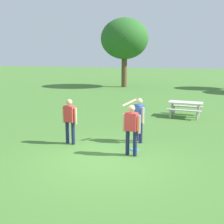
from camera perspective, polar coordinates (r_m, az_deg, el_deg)
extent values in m
plane|color=#447530|center=(8.57, -1.52, -9.84)|extent=(120.00, 120.00, 0.00)
cylinder|color=#1E234C|center=(8.73, 4.81, -6.60)|extent=(0.13, 0.13, 0.82)
cylinder|color=#1E234C|center=(8.83, 3.27, -6.36)|extent=(0.13, 0.13, 0.82)
cube|color=#D83838|center=(8.58, 4.10, -2.04)|extent=(0.42, 0.29, 0.58)
sphere|color=tan|center=(8.49, 4.15, 0.74)|extent=(0.21, 0.21, 0.21)
cylinder|color=tan|center=(8.50, 5.69, -2.57)|extent=(0.09, 0.09, 0.58)
cylinder|color=tan|center=(8.71, 2.54, -2.17)|extent=(0.09, 0.09, 0.58)
cylinder|color=#1E234C|center=(10.07, -9.30, -4.21)|extent=(0.13, 0.13, 0.82)
cylinder|color=#1E234C|center=(9.91, -8.11, -4.42)|extent=(0.13, 0.13, 0.82)
cube|color=#D83838|center=(9.82, -8.83, -0.39)|extent=(0.42, 0.29, 0.58)
sphere|color=tan|center=(9.74, -8.91, 2.06)|extent=(0.21, 0.21, 0.21)
cylinder|color=tan|center=(9.99, -10.01, -0.51)|extent=(0.09, 0.09, 0.58)
cylinder|color=tan|center=(9.67, -7.60, -0.83)|extent=(0.09, 0.09, 0.58)
cylinder|color=#1E234C|center=(10.02, 6.02, -4.20)|extent=(0.13, 0.13, 0.82)
cylinder|color=#1E234C|center=(10.23, 5.28, -3.83)|extent=(0.13, 0.13, 0.82)
cube|color=#3856B7|center=(9.96, 5.73, -0.13)|extent=(0.42, 0.43, 0.58)
sphere|color=beige|center=(9.88, 5.78, 2.28)|extent=(0.21, 0.21, 0.21)
cylinder|color=beige|center=(9.75, 6.49, -0.71)|extent=(0.09, 0.09, 0.58)
cylinder|color=beige|center=(9.98, 3.67, 1.93)|extent=(0.49, 0.45, 0.28)
cylinder|color=#2D9EDB|center=(9.40, 4.80, -7.80)|extent=(0.28, 0.28, 0.03)
cube|color=beige|center=(14.66, 15.09, 1.91)|extent=(1.76, 0.90, 0.06)
cube|color=#B6B2A8|center=(14.15, 14.72, 0.34)|extent=(1.72, 0.40, 0.05)
cube|color=#B6B2A8|center=(15.28, 15.30, 1.14)|extent=(1.72, 0.40, 0.05)
cylinder|color=#B6B2A8|center=(14.82, 12.47, 0.63)|extent=(0.11, 0.11, 0.71)
cylinder|color=#B6B2A8|center=(14.29, 12.04, -0.37)|extent=(0.09, 0.09, 0.41)
cylinder|color=#B6B2A8|center=(15.41, 12.82, 0.48)|extent=(0.09, 0.09, 0.41)
cylinder|color=#B6B2A8|center=(14.67, 17.57, 0.23)|extent=(0.11, 0.11, 0.71)
cylinder|color=#B6B2A8|center=(14.13, 17.33, -0.79)|extent=(0.09, 0.09, 0.41)
cylinder|color=#B6B2A8|center=(15.27, 17.72, 0.10)|extent=(0.09, 0.09, 0.41)
cylinder|color=brown|center=(27.55, 2.57, 8.82)|extent=(0.55, 0.55, 3.44)
ellipsoid|color=#286023|center=(27.55, 2.63, 15.04)|extent=(4.63, 4.63, 3.94)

